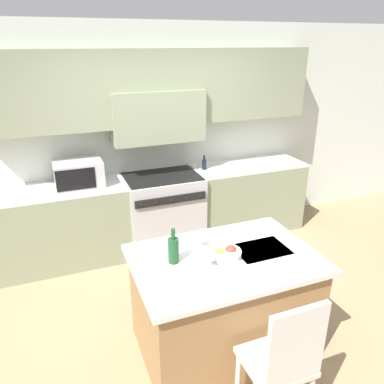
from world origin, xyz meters
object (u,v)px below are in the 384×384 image
range_stove (163,211)px  microwave (79,174)px  wine_glass_near (210,254)px  fruit_bowl (226,253)px  island_chair (284,359)px  wine_glass_far (201,234)px  oil_bottle_on_counter (204,164)px  wine_bottle (173,250)px

range_stove → microwave: (-0.97, 0.02, 0.62)m
wine_glass_near → fruit_bowl: bearing=25.0°
microwave → wine_glass_near: microwave is taller
island_chair → wine_glass_far: size_ratio=6.22×
range_stove → wine_glass_far: 1.75m
oil_bottle_on_counter → range_stove: bearing=-176.1°
wine_bottle → wine_glass_far: 0.31m
microwave → wine_glass_far: (0.79, -1.67, -0.08)m
wine_glass_far → range_stove: bearing=84.0°
microwave → wine_bottle: size_ratio=1.85×
island_chair → wine_bottle: wine_bottle is taller
wine_bottle → wine_glass_far: wine_bottle is taller
microwave → island_chair: microwave is taller
wine_bottle → fruit_bowl: (0.40, -0.08, -0.07)m
range_stove → island_chair: size_ratio=0.89×
island_chair → wine_glass_far: (-0.15, 1.02, 0.41)m
range_stove → microwave: size_ratio=1.78×
island_chair → fruit_bowl: (-0.03, 0.80, 0.33)m
oil_bottle_on_counter → fruit_bowl: bearing=-108.2°
microwave → range_stove: bearing=-1.1°
wine_glass_near → island_chair: bearing=-74.1°
range_stove → fruit_bowl: bearing=-91.7°
wine_glass_near → fruit_bowl: size_ratio=0.67×
island_chair → fruit_bowl: island_chair is taller
microwave → wine_glass_far: bearing=-64.7°
microwave → wine_glass_far: size_ratio=3.10×
wine_bottle → range_stove: bearing=75.7°
microwave → fruit_bowl: size_ratio=2.08×
microwave → wine_bottle: 1.88m
wine_glass_near → fruit_bowl: (0.17, 0.08, -0.08)m
range_stove → wine_bottle: bearing=-104.3°
fruit_bowl → wine_glass_near: bearing=-155.0°
island_chair → oil_bottle_on_counter: oil_bottle_on_counter is taller
wine_bottle → wine_glass_far: size_ratio=1.68×
range_stove → oil_bottle_on_counter: oil_bottle_on_counter is taller
microwave → wine_glass_near: bearing=-69.5°
microwave → wine_bottle: bearing=-74.3°
wine_bottle → wine_glass_near: (0.23, -0.16, 0.01)m
microwave → fruit_bowl: microwave is taller
range_stove → island_chair: island_chair is taller
wine_glass_far → fruit_bowl: wine_glass_far is taller
range_stove → wine_bottle: (-0.46, -1.79, 0.53)m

